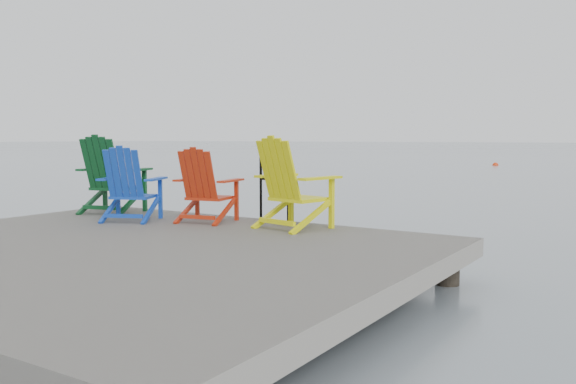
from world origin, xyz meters
The scene contains 8 objects.
ground centered at (0.00, 0.00, 0.00)m, with size 400.00×400.00×0.00m, color gray.
dock centered at (0.00, 0.00, 0.35)m, with size 6.00×5.00×1.40m.
handrail centered at (0.25, 2.45, 1.04)m, with size 0.48×0.04×0.90m.
chair_green centered at (-2.21, 1.81, 1.06)m, with size 1.02×0.97×1.11m.
chair_blue centered at (-1.32, 1.36, 0.99)m, with size 0.95×0.91×0.97m.
chair_red centered at (-0.41, 1.81, 0.98)m, with size 0.86×0.81×0.95m.
chair_yellow centered at (0.83, 1.95, 1.05)m, with size 0.98×0.93×1.09m.
buoy_b centered at (-4.04, 31.64, 0.00)m, with size 0.34×0.34×0.34m, color red.
Camera 1 is at (4.76, -4.26, 1.61)m, focal length 38.00 mm.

